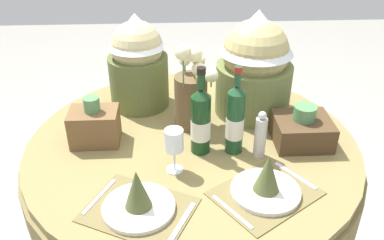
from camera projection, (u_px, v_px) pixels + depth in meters
name	position (u px, v px, depth m)	size (l,w,h in m)	color
dining_table	(192.00, 167.00, 1.78)	(1.38, 1.38, 0.77)	olive
place_setting_left	(138.00, 199.00, 1.33)	(0.42, 0.38, 0.16)	brown
place_setting_right	(266.00, 183.00, 1.40)	(0.43, 0.41, 0.16)	brown
flower_vase	(192.00, 94.00, 1.73)	(0.17, 0.22, 0.41)	brown
wine_bottle_left	(235.00, 120.00, 1.58)	(0.07, 0.07, 0.36)	#194223
wine_bottle_centre	(201.00, 121.00, 1.58)	(0.08, 0.08, 0.36)	#143819
wine_glass_left	(174.00, 142.00, 1.47)	(0.07, 0.07, 0.18)	silver
pepper_mill	(260.00, 136.00, 1.57)	(0.05, 0.05, 0.20)	#B7B2AD
gift_tub_back_left	(138.00, 58.00, 1.87)	(0.27, 0.27, 0.44)	#566033
gift_tub_back_right	(255.00, 61.00, 1.80)	(0.34, 0.34, 0.48)	olive
woven_basket_side_left	(95.00, 125.00, 1.67)	(0.19, 0.14, 0.20)	brown
woven_basket_side_right	(302.00, 129.00, 1.67)	(0.22, 0.20, 0.17)	#47331E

